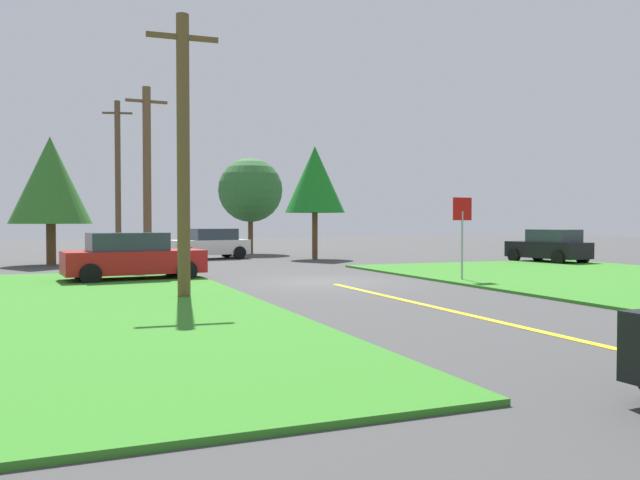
# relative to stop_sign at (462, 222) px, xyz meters

# --- Properties ---
(ground_plane) EXTENTS (120.00, 120.00, 0.00)m
(ground_plane) POSITION_rel_stop_sign_xyz_m (-4.27, 1.71, -1.96)
(ground_plane) COLOR #404040
(grass_verge_right) EXTENTS (12.00, 20.00, 0.08)m
(grass_verge_right) POSITION_rel_stop_sign_xyz_m (5.22, -2.29, -1.92)
(grass_verge_right) COLOR #347C24
(grass_verge_right) RESTS_ON ground
(lane_stripe_center) EXTENTS (0.20, 14.00, 0.01)m
(lane_stripe_center) POSITION_rel_stop_sign_xyz_m (-4.27, -6.29, -1.96)
(lane_stripe_center) COLOR yellow
(lane_stripe_center) RESTS_ON ground
(stop_sign) EXTENTS (0.75, 0.10, 2.78)m
(stop_sign) POSITION_rel_stop_sign_xyz_m (0.00, 0.00, 0.00)
(stop_sign) COLOR #9EA0A8
(stop_sign) RESTS_ON ground
(parked_car_near_building) EXTENTS (4.69, 2.36, 1.62)m
(parked_car_near_building) POSITION_rel_stop_sign_xyz_m (-10.10, 4.30, -1.16)
(parked_car_near_building) COLOR red
(parked_car_near_building) RESTS_ON ground
(car_approaching_junction) EXTENTS (4.36, 2.55, 1.62)m
(car_approaching_junction) POSITION_rel_stop_sign_xyz_m (-5.00, 16.13, -1.16)
(car_approaching_junction) COLOR white
(car_approaching_junction) RESTS_ON ground
(car_on_crossroad) EXTENTS (2.38, 4.09, 1.62)m
(car_on_crossroad) POSITION_rel_stop_sign_xyz_m (9.42, 6.54, -1.16)
(car_on_crossroad) COLOR black
(car_on_crossroad) RESTS_ON ground
(utility_pole_near) EXTENTS (1.80, 0.33, 7.23)m
(utility_pole_near) POSITION_rel_stop_sign_xyz_m (-9.38, -1.42, 1.75)
(utility_pole_near) COLOR brown
(utility_pole_near) RESTS_ON ground
(utility_pole_mid) EXTENTS (1.80, 0.36, 7.90)m
(utility_pole_mid) POSITION_rel_stop_sign_xyz_m (-8.82, 11.13, 2.07)
(utility_pole_mid) COLOR brown
(utility_pole_mid) RESTS_ON ground
(utility_pole_far) EXTENTS (1.78, 0.55, 9.48)m
(utility_pole_far) POSITION_rel_stop_sign_xyz_m (-9.12, 23.67, 2.86)
(utility_pole_far) COLOR brown
(utility_pole_far) RESTS_ON ground
(oak_tree_left) EXTENTS (4.01, 4.01, 5.98)m
(oak_tree_left) POSITION_rel_stop_sign_xyz_m (-1.41, 20.88, 2.01)
(oak_tree_left) COLOR brown
(oak_tree_left) RESTS_ON ground
(pine_tree_center) EXTENTS (3.64, 3.64, 5.90)m
(pine_tree_center) POSITION_rel_stop_sign_xyz_m (-12.80, 13.99, 1.92)
(pine_tree_center) COLOR brown
(pine_tree_center) RESTS_ON ground
(oak_tree_right) EXTENTS (3.21, 3.21, 6.01)m
(oak_tree_right) POSITION_rel_stop_sign_xyz_m (0.19, 13.88, 2.27)
(oak_tree_right) COLOR brown
(oak_tree_right) RESTS_ON ground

